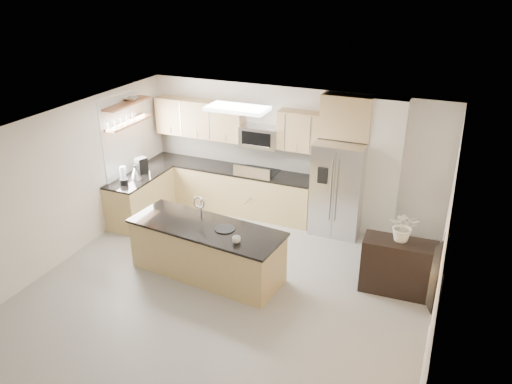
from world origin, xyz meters
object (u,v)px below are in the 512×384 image
at_px(cup, 236,240).
at_px(bowl, 131,99).
at_px(television, 430,275).
at_px(coffee_maker, 141,166).
at_px(range, 257,193).
at_px(credenza, 398,267).
at_px(platter, 225,229).
at_px(island, 207,250).
at_px(blender, 123,177).
at_px(refrigerator, 339,188).
at_px(microwave, 260,136).
at_px(kettle, 135,173).
at_px(flower_vase, 405,219).

relative_size(cup, bowl, 0.39).
bearing_deg(television, coffee_maker, 68.54).
relative_size(range, credenza, 1.04).
relative_size(platter, television, 0.30).
distance_m(island, television, 3.63).
bearing_deg(television, cup, 79.31).
bearing_deg(blender, refrigerator, 21.53).
xyz_separation_m(microwave, kettle, (-2.03, -1.35, -0.58)).
bearing_deg(coffee_maker, microwave, 26.43).
bearing_deg(blender, cup, -20.93).
relative_size(island, kettle, 9.29).
relative_size(microwave, blender, 2.12).
relative_size(credenza, television, 1.02).
bearing_deg(refrigerator, platter, -119.06).
distance_m(refrigerator, television, 3.62).
bearing_deg(platter, flower_vase, 15.70).
xyz_separation_m(island, cup, (0.67, -0.27, 0.49)).
relative_size(island, television, 2.44).
height_order(range, kettle, kettle).
relative_size(blender, bowl, 1.08).
bearing_deg(range, flower_vase, -27.36).
distance_m(island, coffee_maker, 2.67).
bearing_deg(bowl, kettle, -60.63).
xyz_separation_m(flower_vase, television, (0.49, -1.56, 0.11)).
bearing_deg(television, kettle, 71.10).
bearing_deg(coffee_maker, bowl, 149.44).
xyz_separation_m(refrigerator, coffee_maker, (-3.75, -0.87, 0.18)).
bearing_deg(bowl, cup, -30.61).
distance_m(range, platter, 2.37).
xyz_separation_m(range, refrigerator, (1.66, -0.05, 0.42)).
height_order(range, microwave, microwave).
height_order(blender, bowl, bowl).
distance_m(credenza, platter, 2.74).
bearing_deg(platter, range, 100.04).
xyz_separation_m(blender, coffee_maker, (-0.02, 0.60, -0.00)).
height_order(platter, flower_vase, flower_vase).
distance_m(range, microwave, 1.16).
height_order(blender, coffee_maker, blender).
height_order(microwave, island, microwave).
xyz_separation_m(island, flower_vase, (2.94, 0.76, 0.80)).
relative_size(range, kettle, 4.03).
bearing_deg(blender, island, -20.50).
relative_size(bowl, television, 0.31).
relative_size(microwave, credenza, 0.69).
bearing_deg(television, microwave, 47.25).
height_order(platter, kettle, kettle).
bearing_deg(refrigerator, television, -58.96).
bearing_deg(credenza, blender, 176.26).
distance_m(kettle, flower_vase, 5.06).
height_order(microwave, flower_vase, microwave).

